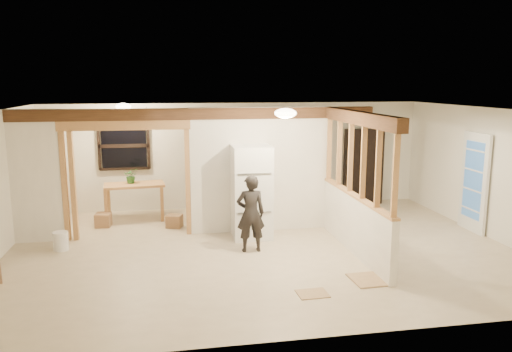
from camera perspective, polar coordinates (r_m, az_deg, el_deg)
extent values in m
cube|color=#C6B293|center=(9.13, 0.63, -8.40)|extent=(9.00, 6.50, 0.01)
cube|color=white|center=(8.64, 0.66, 7.50)|extent=(9.00, 6.50, 0.01)
cube|color=silver|center=(11.96, -2.25, 2.36)|extent=(9.00, 0.01, 2.50)
cube|color=silver|center=(5.73, 6.73, -6.93)|extent=(9.00, 0.01, 2.50)
cube|color=silver|center=(10.59, 25.32, 0.25)|extent=(0.01, 6.50, 2.50)
cube|color=white|center=(10.13, -23.87, -0.07)|extent=(0.90, 0.12, 2.50)
cube|color=white|center=(9.99, 0.49, 0.72)|extent=(2.80, 0.12, 2.50)
cube|color=#B7844D|center=(9.89, -14.49, -0.62)|extent=(2.46, 0.14, 2.20)
cube|color=#4E301A|center=(9.71, -6.53, 7.07)|extent=(7.00, 0.18, 0.22)
cube|color=#4E301A|center=(8.71, 11.63, 6.52)|extent=(0.18, 3.30, 0.22)
cube|color=white|center=(9.04, 11.18, -5.45)|extent=(0.12, 3.20, 1.00)
cube|color=#B7844D|center=(8.79, 11.45, 1.84)|extent=(0.14, 3.20, 1.32)
cube|color=black|center=(11.78, -14.86, 3.35)|extent=(1.12, 0.10, 1.10)
cube|color=white|center=(10.91, 23.67, -0.68)|extent=(0.12, 0.86, 2.00)
ellipsoid|color=#FFEABF|center=(8.22, 3.39, 7.18)|extent=(0.36, 0.36, 0.16)
ellipsoid|color=#FFEABF|center=(10.83, -14.94, 7.68)|extent=(0.32, 0.32, 0.14)
ellipsoid|color=#FFD88C|center=(10.12, -12.34, 5.90)|extent=(0.07, 0.07, 0.07)
cube|color=silver|center=(9.62, -0.53, -1.83)|extent=(0.74, 0.72, 1.79)
imported|color=black|center=(8.84, -0.62, -4.31)|extent=(0.51, 0.33, 1.39)
cube|color=#B7844D|center=(11.26, -13.67, -2.86)|extent=(1.33, 0.76, 0.80)
imported|color=#316925|center=(11.22, -14.07, 0.04)|extent=(0.34, 0.31, 0.33)
cylinder|color=#A81B0B|center=(11.83, -22.49, -3.27)|extent=(0.55, 0.55, 0.59)
cube|color=black|center=(12.61, 12.16, 1.06)|extent=(0.93, 0.31, 1.85)
cylinder|color=white|center=(9.69, -21.41, -6.94)|extent=(0.29, 0.29, 0.34)
cube|color=#936B47|center=(10.56, -9.31, -5.10)|extent=(0.38, 0.35, 0.26)
cube|color=#936B47|center=(10.95, -17.05, -4.82)|extent=(0.34, 0.34, 0.28)
cube|color=tan|center=(7.97, 12.91, -11.45)|extent=(0.59, 0.59, 0.02)
cube|color=tan|center=(7.36, 6.48, -13.21)|extent=(0.45, 0.36, 0.01)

